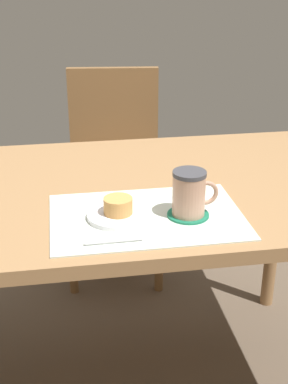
% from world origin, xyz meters
% --- Properties ---
extents(ground_plane, '(4.40, 4.40, 0.02)m').
position_xyz_m(ground_plane, '(0.00, 0.00, -0.01)').
color(ground_plane, brown).
extents(dining_table, '(1.32, 0.79, 0.71)m').
position_xyz_m(dining_table, '(0.00, 0.00, 0.64)').
color(dining_table, '#997047').
rests_on(dining_table, ground_plane).
extents(wooden_chair, '(0.47, 0.47, 0.86)m').
position_xyz_m(wooden_chair, '(0.04, 0.77, 0.47)').
color(wooden_chair, brown).
rests_on(wooden_chair, ground_plane).
extents(placemat, '(0.47, 0.32, 0.00)m').
position_xyz_m(placemat, '(0.02, -0.20, 0.71)').
color(placemat, silver).
rests_on(placemat, dining_table).
extents(pastry_plate, '(0.15, 0.15, 0.01)m').
position_xyz_m(pastry_plate, '(-0.05, -0.20, 0.72)').
color(pastry_plate, white).
rests_on(pastry_plate, placemat).
extents(pastry, '(0.07, 0.07, 0.04)m').
position_xyz_m(pastry, '(-0.05, -0.20, 0.74)').
color(pastry, tan).
rests_on(pastry, pastry_plate).
extents(coffee_coaster, '(0.10, 0.10, 0.00)m').
position_xyz_m(coffee_coaster, '(0.12, -0.22, 0.72)').
color(coffee_coaster, '#196B4C').
rests_on(coffee_coaster, placemat).
extents(coffee_mug, '(0.11, 0.08, 0.11)m').
position_xyz_m(coffee_mug, '(0.12, -0.22, 0.77)').
color(coffee_mug, tan).
rests_on(coffee_mug, coffee_coaster).
extents(teaspoon, '(0.13, 0.01, 0.01)m').
position_xyz_m(teaspoon, '(-0.08, -0.32, 0.72)').
color(teaspoon, silver).
rests_on(teaspoon, placemat).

